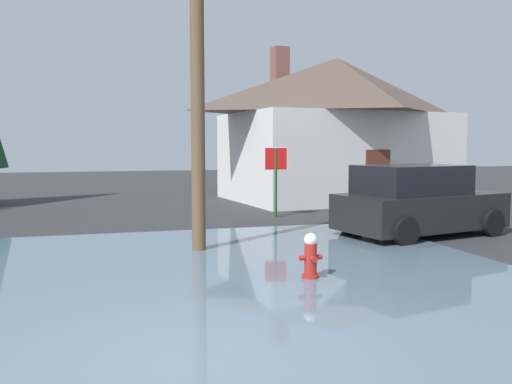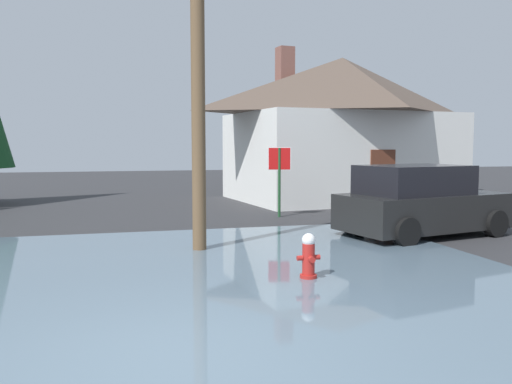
# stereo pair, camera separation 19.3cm
# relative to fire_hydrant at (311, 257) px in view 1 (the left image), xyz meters

# --- Properties ---
(ground_plane) EXTENTS (80.00, 80.00, 0.10)m
(ground_plane) POSITION_rel_fire_hydrant_xyz_m (-2.39, -2.69, -0.43)
(ground_plane) COLOR #2D2D30
(flood_puddle) EXTENTS (11.65, 11.53, 0.04)m
(flood_puddle) POSITION_rel_fire_hydrant_xyz_m (-2.06, -0.40, -0.36)
(flood_puddle) COLOR slate
(flood_puddle) RESTS_ON ground
(fire_hydrant) EXTENTS (0.38, 0.33, 0.76)m
(fire_hydrant) POSITION_rel_fire_hydrant_xyz_m (0.00, 0.00, 0.00)
(fire_hydrant) COLOR #AD231E
(fire_hydrant) RESTS_ON ground
(utility_pole) EXTENTS (1.60, 0.28, 8.03)m
(utility_pole) POSITION_rel_fire_hydrant_xyz_m (-1.34, 2.80, 3.81)
(utility_pole) COLOR brown
(utility_pole) RESTS_ON ground
(stop_sign_far) EXTENTS (0.67, 0.19, 2.10)m
(stop_sign_far) POSITION_rel_fire_hydrant_xyz_m (1.78, 7.36, 1.11)
(stop_sign_far) COLOR #1E4C28
(stop_sign_far) RESTS_ON ground
(house) EXTENTS (9.41, 7.05, 6.01)m
(house) POSITION_rel_fire_hydrant_xyz_m (5.74, 11.84, 2.52)
(house) COLOR silver
(house) RESTS_ON ground
(parked_car) EXTENTS (4.35, 2.77, 1.69)m
(parked_car) POSITION_rel_fire_hydrant_xyz_m (4.06, 3.32, 0.43)
(parked_car) COLOR black
(parked_car) RESTS_ON ground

